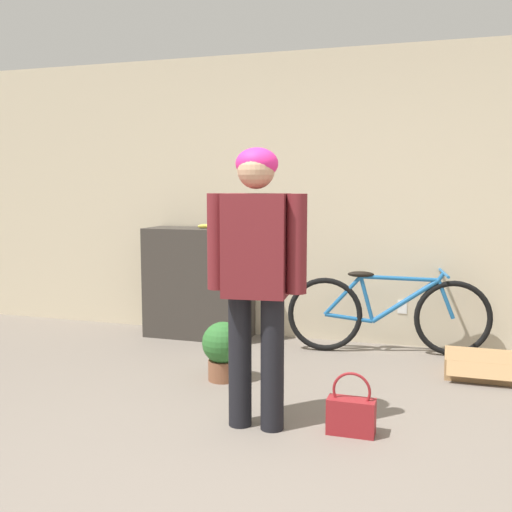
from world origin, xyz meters
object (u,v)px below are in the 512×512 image
at_px(banana, 214,226).
at_px(handbag, 351,414).
at_px(potted_plant, 223,348).
at_px(bicycle, 388,314).
at_px(person, 256,262).
at_px(cardboard_box, 480,365).

relative_size(banana, handbag, 0.89).
distance_m(banana, potted_plant, 1.46).
bearing_deg(bicycle, handbag, -100.22).
xyz_separation_m(person, bicycle, (0.59, 1.82, -0.64)).
bearing_deg(potted_plant, banana, 114.49).
relative_size(handbag, potted_plant, 0.85).
xyz_separation_m(handbag, potted_plant, (-1.04, 0.68, 0.12)).
height_order(banana, handbag, banana).
height_order(person, handbag, person).
bearing_deg(handbag, bicycle, 88.75).
bearing_deg(potted_plant, person, -56.65).
distance_m(person, cardboard_box, 2.12).
height_order(bicycle, handbag, bicycle).
relative_size(bicycle, handbag, 4.61).
xyz_separation_m(bicycle, handbag, (-0.04, -1.75, -0.22)).
bearing_deg(cardboard_box, handbag, -119.30).
bearing_deg(potted_plant, bicycle, 45.09).
distance_m(person, handbag, 1.02).
bearing_deg(person, potted_plant, 117.27).
relative_size(bicycle, banana, 5.16).
bearing_deg(banana, person, -61.78).
bearing_deg(banana, cardboard_box, -10.77).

